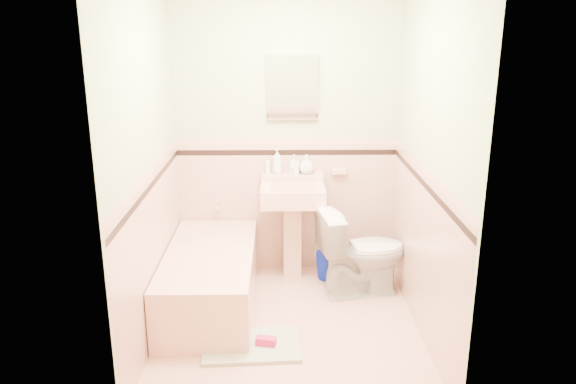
{
  "coord_description": "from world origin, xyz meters",
  "views": [
    {
      "loc": [
        -0.06,
        -3.87,
        2.24
      ],
      "look_at": [
        0.0,
        0.25,
        1.0
      ],
      "focal_mm": 35.25,
      "sensor_mm": 36.0,
      "label": 1
    }
  ],
  "objects_px": {
    "bucket": "(328,266)",
    "soap_bottle_right": "(307,164)",
    "sink": "(293,232)",
    "soap_bottle_left": "(277,161)",
    "toilet": "(362,252)",
    "soap_bottle_mid": "(294,164)",
    "shoe": "(266,341)",
    "bathtub": "(211,281)",
    "medicine_cabinet": "(292,87)"
  },
  "relations": [
    {
      "from": "soap_bottle_left",
      "to": "bucket",
      "type": "xyz_separation_m",
      "value": [
        0.46,
        -0.19,
        -0.93
      ]
    },
    {
      "from": "shoe",
      "to": "soap_bottle_right",
      "type": "bearing_deg",
      "value": 87.78
    },
    {
      "from": "bathtub",
      "to": "shoe",
      "type": "height_order",
      "value": "bathtub"
    },
    {
      "from": "soap_bottle_right",
      "to": "bucket",
      "type": "bearing_deg",
      "value": -44.24
    },
    {
      "from": "medicine_cabinet",
      "to": "toilet",
      "type": "bearing_deg",
      "value": -41.45
    },
    {
      "from": "soap_bottle_mid",
      "to": "toilet",
      "type": "xyz_separation_m",
      "value": [
        0.57,
        -0.49,
        -0.65
      ]
    },
    {
      "from": "toilet",
      "to": "bucket",
      "type": "height_order",
      "value": "toilet"
    },
    {
      "from": "bathtub",
      "to": "sink",
      "type": "bearing_deg",
      "value": 37.93
    },
    {
      "from": "bathtub",
      "to": "medicine_cabinet",
      "type": "distance_m",
      "value": 1.78
    },
    {
      "from": "bathtub",
      "to": "soap_bottle_left",
      "type": "relative_size",
      "value": 6.58
    },
    {
      "from": "sink",
      "to": "soap_bottle_left",
      "type": "relative_size",
      "value": 3.84
    },
    {
      "from": "bathtub",
      "to": "toilet",
      "type": "bearing_deg",
      "value": 10.09
    },
    {
      "from": "medicine_cabinet",
      "to": "sink",
      "type": "bearing_deg",
      "value": -90.0
    },
    {
      "from": "soap_bottle_right",
      "to": "toilet",
      "type": "height_order",
      "value": "soap_bottle_right"
    },
    {
      "from": "soap_bottle_left",
      "to": "soap_bottle_mid",
      "type": "distance_m",
      "value": 0.15
    },
    {
      "from": "shoe",
      "to": "soap_bottle_left",
      "type": "bearing_deg",
      "value": 98.62
    },
    {
      "from": "soap_bottle_mid",
      "to": "shoe",
      "type": "bearing_deg",
      "value": -99.82
    },
    {
      "from": "sink",
      "to": "soap_bottle_left",
      "type": "height_order",
      "value": "soap_bottle_left"
    },
    {
      "from": "soap_bottle_right",
      "to": "bucket",
      "type": "xyz_separation_m",
      "value": [
        0.2,
        -0.19,
        -0.9
      ]
    },
    {
      "from": "soap_bottle_mid",
      "to": "toilet",
      "type": "height_order",
      "value": "soap_bottle_mid"
    },
    {
      "from": "soap_bottle_mid",
      "to": "bucket",
      "type": "height_order",
      "value": "soap_bottle_mid"
    },
    {
      "from": "soap_bottle_left",
      "to": "toilet",
      "type": "relative_size",
      "value": 0.3
    },
    {
      "from": "sink",
      "to": "soap_bottle_left",
      "type": "distance_m",
      "value": 0.65
    },
    {
      "from": "bathtub",
      "to": "bucket",
      "type": "height_order",
      "value": "bathtub"
    },
    {
      "from": "soap_bottle_right",
      "to": "bucket",
      "type": "distance_m",
      "value": 0.94
    },
    {
      "from": "shoe",
      "to": "toilet",
      "type": "bearing_deg",
      "value": 59.41
    },
    {
      "from": "soap_bottle_left",
      "to": "bathtub",
      "type": "bearing_deg",
      "value": -127.53
    },
    {
      "from": "sink",
      "to": "soap_bottle_mid",
      "type": "bearing_deg",
      "value": 84.4
    },
    {
      "from": "shoe",
      "to": "bathtub",
      "type": "bearing_deg",
      "value": 137.89
    },
    {
      "from": "soap_bottle_mid",
      "to": "sink",
      "type": "bearing_deg",
      "value": -95.6
    },
    {
      "from": "bathtub",
      "to": "medicine_cabinet",
      "type": "bearing_deg",
      "value": 47.42
    },
    {
      "from": "medicine_cabinet",
      "to": "toilet",
      "type": "xyz_separation_m",
      "value": [
        0.58,
        -0.52,
        -1.32
      ]
    },
    {
      "from": "soap_bottle_left",
      "to": "toilet",
      "type": "height_order",
      "value": "soap_bottle_left"
    },
    {
      "from": "sink",
      "to": "medicine_cabinet",
      "type": "height_order",
      "value": "medicine_cabinet"
    },
    {
      "from": "bathtub",
      "to": "soap_bottle_right",
      "type": "bearing_deg",
      "value": 41.3
    },
    {
      "from": "bathtub",
      "to": "toilet",
      "type": "xyz_separation_m",
      "value": [
        1.26,
        0.22,
        0.15
      ]
    },
    {
      "from": "sink",
      "to": "toilet",
      "type": "xyz_separation_m",
      "value": [
        0.58,
        -0.31,
        -0.06
      ]
    },
    {
      "from": "soap_bottle_mid",
      "to": "shoe",
      "type": "height_order",
      "value": "soap_bottle_mid"
    },
    {
      "from": "shoe",
      "to": "sink",
      "type": "bearing_deg",
      "value": 91.62
    },
    {
      "from": "toilet",
      "to": "shoe",
      "type": "xyz_separation_m",
      "value": [
        -0.8,
        -0.87,
        -0.32
      ]
    },
    {
      "from": "toilet",
      "to": "shoe",
      "type": "relative_size",
      "value": 5.29
    },
    {
      "from": "toilet",
      "to": "soap_bottle_right",
      "type": "bearing_deg",
      "value": 31.78
    },
    {
      "from": "bucket",
      "to": "soap_bottle_right",
      "type": "bearing_deg",
      "value": 135.76
    },
    {
      "from": "bathtub",
      "to": "soap_bottle_left",
      "type": "height_order",
      "value": "soap_bottle_left"
    },
    {
      "from": "sink",
      "to": "bucket",
      "type": "bearing_deg",
      "value": -2.45
    },
    {
      "from": "medicine_cabinet",
      "to": "soap_bottle_mid",
      "type": "distance_m",
      "value": 0.68
    },
    {
      "from": "bucket",
      "to": "medicine_cabinet",
      "type": "bearing_deg",
      "value": 145.63
    },
    {
      "from": "medicine_cabinet",
      "to": "shoe",
      "type": "relative_size",
      "value": 3.91
    },
    {
      "from": "toilet",
      "to": "bucket",
      "type": "distance_m",
      "value": 0.46
    },
    {
      "from": "bucket",
      "to": "soap_bottle_left",
      "type": "bearing_deg",
      "value": 157.22
    }
  ]
}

